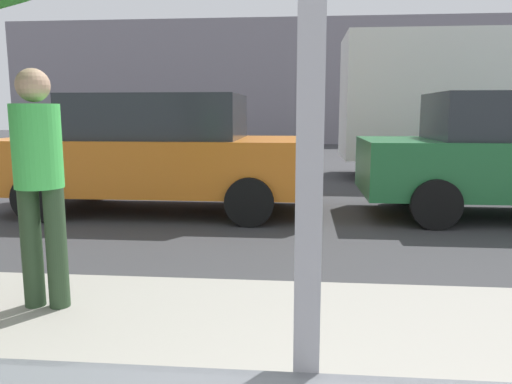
% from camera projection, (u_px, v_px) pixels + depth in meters
% --- Properties ---
extents(ground_plane, '(60.00, 60.00, 0.00)m').
position_uv_depth(ground_plane, '(302.00, 195.00, 8.94)').
color(ground_plane, '#38383A').
extents(sidewalk_strip, '(16.00, 2.80, 0.12)m').
position_uv_depth(sidewalk_strip, '(301.00, 381.00, 2.64)').
color(sidewalk_strip, '#9E998E').
rests_on(sidewalk_strip, ground).
extents(building_facade_far, '(28.00, 1.20, 5.66)m').
position_uv_depth(building_facade_far, '(303.00, 82.00, 23.14)').
color(building_facade_far, gray).
rests_on(building_facade_far, ground).
extents(parked_car_orange, '(4.65, 2.04, 1.72)m').
position_uv_depth(parked_car_orange, '(159.00, 152.00, 7.38)').
color(parked_car_orange, orange).
rests_on(parked_car_orange, ground).
extents(box_truck, '(6.84, 2.44, 3.13)m').
position_uv_depth(box_truck, '(491.00, 102.00, 10.97)').
color(box_truck, silver).
rests_on(box_truck, ground).
extents(pedestrian, '(0.32, 0.32, 1.63)m').
position_uv_depth(pedestrian, '(39.00, 174.00, 3.36)').
color(pedestrian, '#2F472C').
rests_on(pedestrian, sidewalk_strip).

